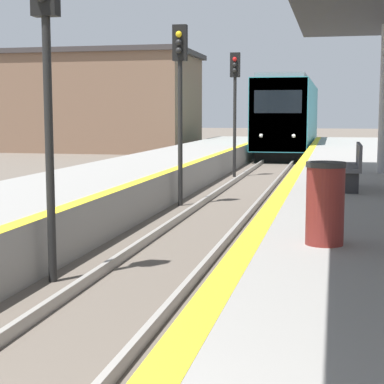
{
  "coord_description": "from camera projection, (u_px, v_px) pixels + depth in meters",
  "views": [
    {
      "loc": [
        2.62,
        -1.42,
        2.41
      ],
      "look_at": [
        -1.4,
        16.69,
        0.11
      ],
      "focal_mm": 60.0,
      "sensor_mm": 36.0,
      "label": 1
    }
  ],
  "objects": [
    {
      "name": "trash_bin",
      "position": [
        325.0,
        203.0,
        7.44
      ],
      "size": [
        0.46,
        0.46,
        0.97
      ],
      "color": "maroon",
      "rests_on": "platform_right"
    },
    {
      "name": "signal_mid",
      "position": [
        180.0,
        81.0,
        16.36
      ],
      "size": [
        0.36,
        0.31,
        4.62
      ],
      "color": "black",
      "rests_on": "ground"
    },
    {
      "name": "bench",
      "position": [
        352.0,
        165.0,
        12.82
      ],
      "size": [
        0.44,
        1.74,
        0.92
      ],
      "color": "#4C4C51",
      "rests_on": "platform_right"
    },
    {
      "name": "station_building",
      "position": [
        103.0,
        102.0,
        40.9
      ],
      "size": [
        11.91,
        7.93,
        6.2
      ],
      "color": "brown",
      "rests_on": "ground"
    },
    {
      "name": "signal_far",
      "position": [
        235.0,
        91.0,
        23.87
      ],
      "size": [
        0.36,
        0.31,
        4.62
      ],
      "color": "black",
      "rests_on": "ground"
    },
    {
      "name": "signal_near",
      "position": [
        46.0,
        53.0,
        8.82
      ],
      "size": [
        0.36,
        0.31,
        4.62
      ],
      "color": "black",
      "rests_on": "ground"
    },
    {
      "name": "train",
      "position": [
        289.0,
        116.0,
        37.62
      ],
      "size": [
        2.76,
        16.27,
        4.31
      ],
      "color": "black",
      "rests_on": "ground"
    }
  ]
}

